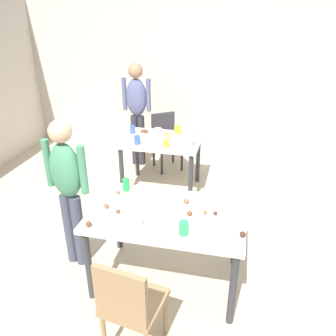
{
  "coord_description": "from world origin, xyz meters",
  "views": [
    {
      "loc": [
        0.6,
        -2.5,
        2.35
      ],
      "look_at": [
        -0.07,
        0.46,
        0.9
      ],
      "focal_mm": 36.12,
      "sensor_mm": 36.0,
      "label": 1
    }
  ],
  "objects_px": {
    "pitcher_far": "(189,139)",
    "chair_far_table": "(166,138)",
    "dining_table_far": "(161,147)",
    "dining_table_near": "(167,221)",
    "person_girl_near": "(68,183)",
    "soda_can": "(126,185)",
    "chair_near_table": "(129,303)",
    "person_adult_far": "(137,106)",
    "mixing_bowl": "(172,209)"
  },
  "relations": [
    {
      "from": "chair_near_table",
      "to": "chair_far_table",
      "type": "height_order",
      "value": "same"
    },
    {
      "from": "dining_table_far",
      "to": "dining_table_near",
      "type": "bearing_deg",
      "value": -74.57
    },
    {
      "from": "soda_can",
      "to": "pitcher_far",
      "type": "xyz_separation_m",
      "value": [
        0.4,
        1.23,
        0.05
      ]
    },
    {
      "from": "mixing_bowl",
      "to": "soda_can",
      "type": "relative_size",
      "value": 1.54
    },
    {
      "from": "dining_table_far",
      "to": "chair_near_table",
      "type": "bearing_deg",
      "value": -81.25
    },
    {
      "from": "mixing_bowl",
      "to": "pitcher_far",
      "type": "height_order",
      "value": "pitcher_far"
    },
    {
      "from": "chair_near_table",
      "to": "person_girl_near",
      "type": "relative_size",
      "value": 0.58
    },
    {
      "from": "chair_far_table",
      "to": "soda_can",
      "type": "height_order",
      "value": "soda_can"
    },
    {
      "from": "dining_table_near",
      "to": "mixing_bowl",
      "type": "relative_size",
      "value": 7.1
    },
    {
      "from": "chair_far_table",
      "to": "person_adult_far",
      "type": "xyz_separation_m",
      "value": [
        -0.46,
        0.01,
        0.48
      ]
    },
    {
      "from": "chair_far_table",
      "to": "person_girl_near",
      "type": "height_order",
      "value": "person_girl_near"
    },
    {
      "from": "person_girl_near",
      "to": "soda_can",
      "type": "distance_m",
      "value": 0.54
    },
    {
      "from": "person_adult_far",
      "to": "pitcher_far",
      "type": "xyz_separation_m",
      "value": [
        0.98,
        -0.95,
        -0.12
      ]
    },
    {
      "from": "person_girl_near",
      "to": "mixing_bowl",
      "type": "height_order",
      "value": "person_girl_near"
    },
    {
      "from": "person_adult_far",
      "to": "mixing_bowl",
      "type": "bearing_deg",
      "value": -66.2
    },
    {
      "from": "mixing_bowl",
      "to": "soda_can",
      "type": "height_order",
      "value": "soda_can"
    },
    {
      "from": "dining_table_near",
      "to": "person_girl_near",
      "type": "bearing_deg",
      "value": 176.6
    },
    {
      "from": "pitcher_far",
      "to": "soda_can",
      "type": "bearing_deg",
      "value": -108.06
    },
    {
      "from": "chair_near_table",
      "to": "mixing_bowl",
      "type": "height_order",
      "value": "chair_near_table"
    },
    {
      "from": "dining_table_far",
      "to": "chair_far_table",
      "type": "bearing_deg",
      "value": 98.66
    },
    {
      "from": "dining_table_near",
      "to": "dining_table_far",
      "type": "bearing_deg",
      "value": 105.43
    },
    {
      "from": "chair_far_table",
      "to": "person_girl_near",
      "type": "relative_size",
      "value": 0.58
    },
    {
      "from": "chair_far_table",
      "to": "person_adult_far",
      "type": "bearing_deg",
      "value": 178.78
    },
    {
      "from": "dining_table_far",
      "to": "chair_far_table",
      "type": "distance_m",
      "value": 0.76
    },
    {
      "from": "dining_table_near",
      "to": "person_adult_far",
      "type": "xyz_separation_m",
      "value": [
        -1.05,
        2.48,
        0.32
      ]
    },
    {
      "from": "dining_table_near",
      "to": "person_girl_near",
      "type": "xyz_separation_m",
      "value": [
        -0.95,
        0.06,
        0.24
      ]
    },
    {
      "from": "dining_table_near",
      "to": "person_girl_near",
      "type": "relative_size",
      "value": 0.89
    },
    {
      "from": "person_girl_near",
      "to": "mixing_bowl",
      "type": "distance_m",
      "value": 1.0
    },
    {
      "from": "pitcher_far",
      "to": "person_adult_far",
      "type": "bearing_deg",
      "value": 135.74
    },
    {
      "from": "dining_table_far",
      "to": "person_adult_far",
      "type": "height_order",
      "value": "person_adult_far"
    },
    {
      "from": "dining_table_near",
      "to": "person_adult_far",
      "type": "relative_size",
      "value": 0.83
    },
    {
      "from": "pitcher_far",
      "to": "chair_far_table",
      "type": "bearing_deg",
      "value": 118.82
    },
    {
      "from": "dining_table_far",
      "to": "person_adult_far",
      "type": "relative_size",
      "value": 0.65
    },
    {
      "from": "person_girl_near",
      "to": "pitcher_far",
      "type": "bearing_deg",
      "value": 59.21
    },
    {
      "from": "person_girl_near",
      "to": "mixing_bowl",
      "type": "bearing_deg",
      "value": -3.3
    },
    {
      "from": "chair_near_table",
      "to": "person_adult_far",
      "type": "bearing_deg",
      "value": 106.33
    },
    {
      "from": "chair_far_table",
      "to": "pitcher_far",
      "type": "height_order",
      "value": "pitcher_far"
    },
    {
      "from": "chair_far_table",
      "to": "pitcher_far",
      "type": "relative_size",
      "value": 4.0
    },
    {
      "from": "person_girl_near",
      "to": "person_adult_far",
      "type": "relative_size",
      "value": 0.93
    },
    {
      "from": "chair_near_table",
      "to": "soda_can",
      "type": "bearing_deg",
      "value": 109.35
    },
    {
      "from": "dining_table_near",
      "to": "chair_far_table",
      "type": "height_order",
      "value": "chair_far_table"
    },
    {
      "from": "chair_near_table",
      "to": "mixing_bowl",
      "type": "relative_size",
      "value": 4.62
    },
    {
      "from": "chair_far_table",
      "to": "mixing_bowl",
      "type": "bearing_deg",
      "value": -75.57
    },
    {
      "from": "dining_table_near",
      "to": "mixing_bowl",
      "type": "bearing_deg",
      "value": -1.14
    },
    {
      "from": "person_girl_near",
      "to": "chair_far_table",
      "type": "bearing_deg",
      "value": 81.55
    },
    {
      "from": "chair_far_table",
      "to": "person_girl_near",
      "type": "distance_m",
      "value": 2.47
    },
    {
      "from": "chair_far_table",
      "to": "soda_can",
      "type": "distance_m",
      "value": 2.2
    },
    {
      "from": "chair_near_table",
      "to": "pitcher_far",
      "type": "distance_m",
      "value": 2.35
    },
    {
      "from": "dining_table_far",
      "to": "soda_can",
      "type": "relative_size",
      "value": 8.6
    },
    {
      "from": "person_girl_near",
      "to": "person_adult_far",
      "type": "distance_m",
      "value": 2.42
    }
  ]
}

